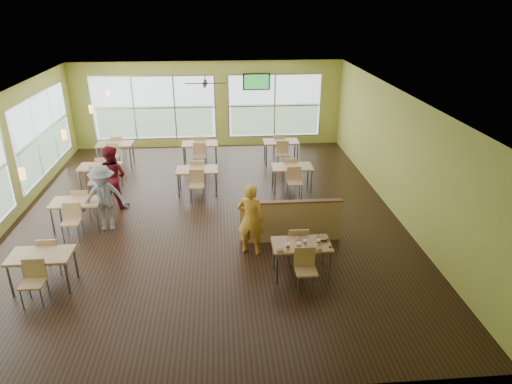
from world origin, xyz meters
TOP-DOWN VIEW (x-y plane):
  - room at (0.00, 0.00)m, footprint 12.00×12.04m
  - window_bays at (-2.65, 3.08)m, footprint 9.24×10.24m
  - main_table at (2.00, -3.00)m, footprint 1.22×1.52m
  - half_wall_divider at (2.00, -1.55)m, footprint 2.40×0.14m
  - dining_tables at (-1.05, 1.71)m, footprint 6.92×8.72m
  - pendant_lights at (-3.20, 0.68)m, footprint 0.11×7.31m
  - ceiling_fan at (-0.00, 3.00)m, footprint 1.25×1.25m
  - tv_backwall at (1.80, 5.90)m, footprint 1.00×0.07m
  - man_plaid at (1.02, -2.02)m, footprint 0.72×0.59m
  - patron_maroon at (-2.57, 0.79)m, footprint 1.03×0.93m
  - patron_grey at (-2.48, -0.60)m, footprint 1.16×0.76m
  - cup_blue at (1.68, -3.21)m, footprint 0.10×0.10m
  - cup_yellow at (1.91, -3.20)m, footprint 0.10×0.10m
  - cup_red_near at (2.06, -3.06)m, footprint 0.08×0.08m
  - cup_red_far at (2.33, -3.06)m, footprint 0.09×0.09m
  - food_basket at (2.46, -2.87)m, footprint 0.27×0.27m
  - ketchup_cup at (2.55, -3.20)m, footprint 0.06×0.06m
  - wrapper_left at (1.52, -3.27)m, footprint 0.18×0.17m
  - wrapper_mid at (1.98, -2.92)m, footprint 0.24×0.23m
  - wrapper_right at (2.30, -3.27)m, footprint 0.17×0.16m

SIDE VIEW (x-z plane):
  - half_wall_divider at x=2.00m, z-range 0.00..1.04m
  - dining_tables at x=-1.05m, z-range 0.20..1.07m
  - main_table at x=2.00m, z-range 0.20..1.07m
  - ketchup_cup at x=2.55m, z-range 0.75..0.78m
  - wrapper_right at x=2.30m, z-range 0.75..0.78m
  - wrapper_left at x=1.52m, z-range 0.75..0.79m
  - wrapper_mid at x=1.98m, z-range 0.75..0.80m
  - food_basket at x=2.46m, z-range 0.75..0.81m
  - cup_red_near at x=2.06m, z-range 0.66..0.96m
  - cup_red_far at x=2.33m, z-range 0.66..0.97m
  - cup_blue at x=1.68m, z-range 0.64..1.00m
  - cup_yellow at x=1.91m, z-range 0.64..1.01m
  - patron_grey at x=-2.48m, z-range 0.00..1.69m
  - man_plaid at x=1.02m, z-range 0.00..1.70m
  - patron_maroon at x=-2.57m, z-range 0.00..1.74m
  - window_bays at x=-2.65m, z-range 0.29..2.66m
  - room at x=0.00m, z-range 0.00..3.20m
  - tv_backwall at x=1.80m, z-range 2.15..2.75m
  - pendant_lights at x=-3.20m, z-range 2.02..2.88m
  - ceiling_fan at x=0.00m, z-range 2.80..3.09m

